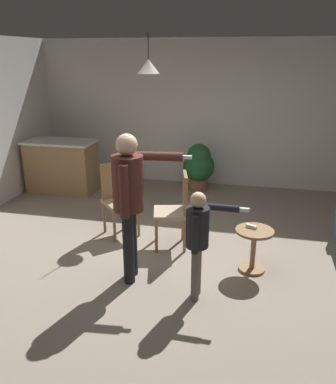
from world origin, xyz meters
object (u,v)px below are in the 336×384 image
(side_table_by_couch, at_px, (254,245))
(dining_chair_by_counter, at_px, (176,208))
(person_adult, at_px, (130,193))
(spare_remote_on_table, at_px, (251,226))
(kitchen_counter, at_px, (62,166))
(dining_chair_near_wall, at_px, (118,196))
(person_child, at_px, (198,234))
(potted_plant_corner, at_px, (199,165))

(side_table_by_couch, height_order, dining_chair_by_counter, dining_chair_by_counter)
(side_table_by_couch, bearing_deg, dining_chair_by_counter, 157.34)
(person_adult, relative_size, spare_remote_on_table, 12.78)
(side_table_by_couch, distance_m, dining_chair_by_counter, 1.11)
(dining_chair_by_counter, bearing_deg, side_table_by_couch, -126.39)
(kitchen_counter, distance_m, dining_chair_near_wall, 2.20)
(kitchen_counter, bearing_deg, side_table_by_couch, -31.71)
(side_table_by_couch, distance_m, person_adult, 1.58)
(dining_chair_near_wall, bearing_deg, spare_remote_on_table, 118.37)
(side_table_by_couch, distance_m, person_child, 0.96)
(dining_chair_by_counter, height_order, spare_remote_on_table, dining_chair_by_counter)
(kitchen_counter, height_order, spare_remote_on_table, kitchen_counter)
(side_table_by_couch, relative_size, dining_chair_by_counter, 0.52)
(kitchen_counter, distance_m, person_child, 4.07)
(person_adult, height_order, dining_chair_by_counter, person_adult)
(person_adult, distance_m, spare_remote_on_table, 1.47)
(side_table_by_couch, xyz_separation_m, person_adult, (-1.33, -0.47, 0.70))
(kitchen_counter, bearing_deg, spare_remote_on_table, -31.45)
(potted_plant_corner, xyz_separation_m, spare_remote_on_table, (1.00, -2.66, 0.05))
(person_child, height_order, dining_chair_by_counter, person_child)
(kitchen_counter, relative_size, dining_chair_near_wall, 1.26)
(person_child, xyz_separation_m, dining_chair_by_counter, (-0.45, 1.09, -0.18))
(person_adult, bearing_deg, dining_chair_by_counter, 154.11)
(potted_plant_corner, bearing_deg, kitchen_counter, -167.26)
(kitchen_counter, bearing_deg, potted_plant_corner, 12.74)
(kitchen_counter, relative_size, person_adult, 0.76)
(kitchen_counter, distance_m, dining_chair_by_counter, 3.02)
(person_child, bearing_deg, potted_plant_corner, -170.56)
(kitchen_counter, height_order, person_adult, person_adult)
(dining_chair_by_counter, bearing_deg, kitchen_counter, 41.33)
(dining_chair_by_counter, bearing_deg, potted_plant_corner, -12.92)
(kitchen_counter, distance_m, side_table_by_couch, 4.10)
(person_child, distance_m, potted_plant_corner, 3.42)
(side_table_by_couch, relative_size, person_child, 0.45)
(side_table_by_couch, relative_size, dining_chair_near_wall, 0.52)
(spare_remote_on_table, bearing_deg, kitchen_counter, 148.55)
(person_adult, xyz_separation_m, person_child, (0.77, -0.20, -0.31))
(person_child, relative_size, dining_chair_by_counter, 1.17)
(side_table_by_couch, bearing_deg, person_adult, -160.51)
(dining_chair_near_wall, bearing_deg, dining_chair_by_counter, 121.43)
(spare_remote_on_table, bearing_deg, person_child, -125.77)
(side_table_by_couch, height_order, spare_remote_on_table, spare_remote_on_table)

